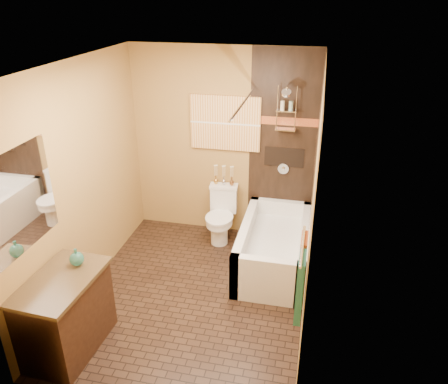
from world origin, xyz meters
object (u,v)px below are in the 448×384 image
(bathtub, at_px, (274,250))
(toilet, at_px, (221,215))
(sunset_painting, at_px, (225,123))
(vanity, at_px, (66,314))

(bathtub, xyz_separation_m, toilet, (-0.76, 0.48, 0.15))
(bathtub, bearing_deg, sunset_painting, 136.52)
(sunset_painting, bearing_deg, toilet, -90.00)
(sunset_painting, xyz_separation_m, vanity, (-0.96, -2.48, -1.16))
(sunset_painting, distance_m, toilet, 1.21)
(sunset_painting, height_order, vanity, sunset_painting)
(bathtub, distance_m, toilet, 0.91)
(toilet, height_order, vanity, vanity)
(toilet, bearing_deg, vanity, -118.48)
(sunset_painting, relative_size, vanity, 0.98)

